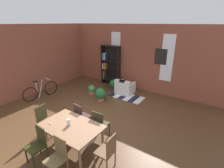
{
  "coord_description": "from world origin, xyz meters",
  "views": [
    {
      "loc": [
        3.45,
        -3.46,
        3.34
      ],
      "look_at": [
        0.14,
        1.43,
        1.12
      ],
      "focal_mm": 26.43,
      "sensor_mm": 36.0,
      "label": 1
    }
  ],
  "objects_px": {
    "dining_chair_near_left": "(38,144)",
    "dining_chair_far_left": "(81,116)",
    "dining_chair_near_right": "(58,156)",
    "dining_chair_head_right": "(107,151)",
    "dining_chair_head_left": "(44,119)",
    "potted_plant_window": "(100,94)",
    "armchair_white": "(125,88)",
    "dining_chair_far_right": "(100,124)",
    "vase_on_table": "(69,122)",
    "dining_table": "(71,128)",
    "bookshelf_tall": "(110,65)",
    "potted_plant_corner": "(113,84)",
    "bicycle_second": "(41,91)",
    "potted_plant_by_shelf": "(92,90)"
  },
  "relations": [
    {
      "from": "dining_chair_far_right",
      "to": "dining_chair_near_right",
      "type": "bearing_deg",
      "value": -90.23
    },
    {
      "from": "potted_plant_corner",
      "to": "bookshelf_tall",
      "type": "bearing_deg",
      "value": 137.53
    },
    {
      "from": "dining_table",
      "to": "potted_plant_corner",
      "type": "xyz_separation_m",
      "value": [
        -1.44,
        4.25,
        -0.38
      ]
    },
    {
      "from": "vase_on_table",
      "to": "armchair_white",
      "type": "relative_size",
      "value": 0.22
    },
    {
      "from": "dining_chair_far_right",
      "to": "potted_plant_by_shelf",
      "type": "bearing_deg",
      "value": 134.88
    },
    {
      "from": "dining_chair_near_right",
      "to": "dining_chair_head_right",
      "type": "xyz_separation_m",
      "value": [
        0.83,
        0.77,
        0.0
      ]
    },
    {
      "from": "vase_on_table",
      "to": "dining_chair_far_left",
      "type": "bearing_deg",
      "value": 113.15
    },
    {
      "from": "dining_chair_near_left",
      "to": "dining_chair_near_right",
      "type": "height_order",
      "value": "same"
    },
    {
      "from": "vase_on_table",
      "to": "potted_plant_corner",
      "type": "distance_m",
      "value": 4.5
    },
    {
      "from": "dining_table",
      "to": "dining_chair_far_left",
      "type": "distance_m",
      "value": 0.87
    },
    {
      "from": "dining_chair_head_left",
      "to": "dining_chair_head_right",
      "type": "distance_m",
      "value": 2.41
    },
    {
      "from": "dining_chair_head_right",
      "to": "potted_plant_by_shelf",
      "type": "xyz_separation_m",
      "value": [
        -3.2,
        3.15,
        -0.28
      ]
    },
    {
      "from": "dining_chair_near_left",
      "to": "dining_chair_near_right",
      "type": "xyz_separation_m",
      "value": [
        0.74,
        0.0,
        0.0
      ]
    },
    {
      "from": "dining_chair_far_left",
      "to": "potted_plant_corner",
      "type": "relative_size",
      "value": 1.79
    },
    {
      "from": "dining_chair_far_right",
      "to": "armchair_white",
      "type": "height_order",
      "value": "dining_chair_far_right"
    },
    {
      "from": "dining_chair_head_right",
      "to": "bicycle_second",
      "type": "height_order",
      "value": "dining_chair_head_right"
    },
    {
      "from": "dining_chair_head_left",
      "to": "potted_plant_window",
      "type": "relative_size",
      "value": 1.59
    },
    {
      "from": "vase_on_table",
      "to": "bookshelf_tall",
      "type": "bearing_deg",
      "value": 112.94
    },
    {
      "from": "dining_table",
      "to": "bookshelf_tall",
      "type": "bearing_deg",
      "value": 113.48
    },
    {
      "from": "vase_on_table",
      "to": "armchair_white",
      "type": "bearing_deg",
      "value": 98.9
    },
    {
      "from": "dining_chair_far_left",
      "to": "potted_plant_window",
      "type": "height_order",
      "value": "dining_chair_far_left"
    },
    {
      "from": "vase_on_table",
      "to": "dining_chair_near_left",
      "type": "height_order",
      "value": "dining_chair_near_left"
    },
    {
      "from": "potted_plant_corner",
      "to": "dining_chair_far_left",
      "type": "bearing_deg",
      "value": -73.04
    },
    {
      "from": "dining_chair_far_left",
      "to": "armchair_white",
      "type": "height_order",
      "value": "dining_chair_far_left"
    },
    {
      "from": "dining_chair_far_left",
      "to": "dining_chair_head_left",
      "type": "relative_size",
      "value": 1.0
    },
    {
      "from": "dining_chair_near_right",
      "to": "potted_plant_corner",
      "type": "distance_m",
      "value": 5.34
    },
    {
      "from": "vase_on_table",
      "to": "potted_plant_window",
      "type": "xyz_separation_m",
      "value": [
        -1.13,
        2.81,
        -0.51
      ]
    },
    {
      "from": "armchair_white",
      "to": "dining_chair_near_right",
      "type": "bearing_deg",
      "value": -77.64
    },
    {
      "from": "potted_plant_by_shelf",
      "to": "potted_plant_window",
      "type": "distance_m",
      "value": 0.88
    },
    {
      "from": "vase_on_table",
      "to": "potted_plant_window",
      "type": "distance_m",
      "value": 3.07
    },
    {
      "from": "dining_table",
      "to": "bicycle_second",
      "type": "bearing_deg",
      "value": 157.52
    },
    {
      "from": "dining_chair_head_right",
      "to": "armchair_white",
      "type": "distance_m",
      "value": 4.58
    },
    {
      "from": "bicycle_second",
      "to": "dining_chair_head_left",
      "type": "bearing_deg",
      "value": -31.56
    },
    {
      "from": "dining_chair_head_left",
      "to": "armchair_white",
      "type": "height_order",
      "value": "dining_chair_head_left"
    },
    {
      "from": "dining_chair_head_left",
      "to": "potted_plant_window",
      "type": "distance_m",
      "value": 2.82
    },
    {
      "from": "vase_on_table",
      "to": "potted_plant_by_shelf",
      "type": "relative_size",
      "value": 0.4
    },
    {
      "from": "dining_chair_far_left",
      "to": "dining_chair_near_right",
      "type": "distance_m",
      "value": 1.71
    },
    {
      "from": "bookshelf_tall",
      "to": "potted_plant_corner",
      "type": "bearing_deg",
      "value": -42.47
    },
    {
      "from": "bicycle_second",
      "to": "dining_chair_near_left",
      "type": "bearing_deg",
      "value": -34.57
    },
    {
      "from": "dining_chair_head_right",
      "to": "bookshelf_tall",
      "type": "height_order",
      "value": "bookshelf_tall"
    },
    {
      "from": "dining_chair_far_right",
      "to": "dining_chair_far_left",
      "type": "height_order",
      "value": "same"
    },
    {
      "from": "dining_chair_head_left",
      "to": "potted_plant_window",
      "type": "bearing_deg",
      "value": 89.59
    },
    {
      "from": "dining_chair_near_left",
      "to": "dining_chair_far_left",
      "type": "relative_size",
      "value": 1.0
    },
    {
      "from": "dining_chair_head_right",
      "to": "potted_plant_corner",
      "type": "distance_m",
      "value": 5.01
    },
    {
      "from": "potted_plant_window",
      "to": "dining_chair_far_right",
      "type": "bearing_deg",
      "value": -52.6
    },
    {
      "from": "dining_chair_head_right",
      "to": "bookshelf_tall",
      "type": "bearing_deg",
      "value": 124.31
    },
    {
      "from": "dining_table",
      "to": "dining_chair_near_right",
      "type": "distance_m",
      "value": 0.86
    },
    {
      "from": "dining_table",
      "to": "potted_plant_corner",
      "type": "height_order",
      "value": "dining_table"
    },
    {
      "from": "dining_chair_near_right",
      "to": "bookshelf_tall",
      "type": "height_order",
      "value": "bookshelf_tall"
    },
    {
      "from": "dining_chair_far_right",
      "to": "potted_plant_corner",
      "type": "relative_size",
      "value": 1.79
    }
  ]
}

